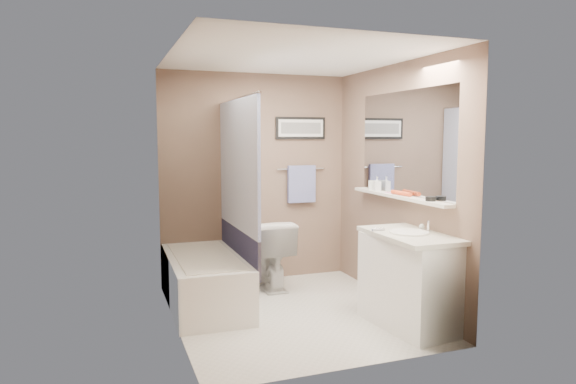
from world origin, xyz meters
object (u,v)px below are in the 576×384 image
object	(u,v)px
hair_brush_front	(403,194)
hair_brush_back	(399,193)
bathtub	(205,281)
vanity	(410,282)
glass_jar	(372,185)
soap_bottle	(377,184)
toilet	(269,253)
candle_bowl_near	(431,199)

from	to	relation	value
hair_brush_front	hair_brush_back	size ratio (longest dim) A/B	1.00
bathtub	hair_brush_back	xyz separation A→B (m)	(1.79, -0.67, 0.89)
bathtub	hair_brush_back	world-z (taller)	hair_brush_back
vanity	glass_jar	size ratio (longest dim) A/B	9.00
soap_bottle	glass_jar	bearing A→B (deg)	90.00
toilet	vanity	world-z (taller)	vanity
bathtub	candle_bowl_near	xyz separation A→B (m)	(1.79, -1.18, 0.89)
bathtub	toilet	world-z (taller)	toilet
bathtub	hair_brush_back	bearing A→B (deg)	-19.63
hair_brush_front	candle_bowl_near	bearing A→B (deg)	-90.00
candle_bowl_near	hair_brush_front	size ratio (longest dim) A/B	0.41
bathtub	soap_bottle	distance (m)	2.03
toilet	candle_bowl_near	distance (m)	2.00
hair_brush_back	bathtub	bearing A→B (deg)	159.29
toilet	vanity	size ratio (longest dim) A/B	0.85
hair_brush_back	soap_bottle	size ratio (longest dim) A/B	1.50
hair_brush_back	candle_bowl_near	bearing A→B (deg)	-90.00
candle_bowl_near	glass_jar	xyz separation A→B (m)	(0.00, 1.04, 0.03)
candle_bowl_near	soap_bottle	world-z (taller)	soap_bottle
hair_brush_front	soap_bottle	xyz separation A→B (m)	(0.00, 0.51, 0.05)
toilet	candle_bowl_near	xyz separation A→B (m)	(0.99, -1.57, 0.75)
bathtub	toilet	bearing A→B (deg)	27.32
hair_brush_back	glass_jar	distance (m)	0.54
toilet	hair_brush_front	world-z (taller)	hair_brush_front
vanity	soap_bottle	size ratio (longest dim) A/B	6.14
soap_bottle	hair_brush_front	bearing A→B (deg)	-90.00
soap_bottle	hair_brush_back	bearing A→B (deg)	-90.00
toilet	soap_bottle	xyz separation A→B (m)	(0.99, -0.63, 0.80)
bathtub	toilet	distance (m)	0.90
candle_bowl_near	hair_brush_front	bearing A→B (deg)	90.00
vanity	soap_bottle	bearing A→B (deg)	73.01
toilet	vanity	distance (m)	1.76
vanity	soap_bottle	world-z (taller)	soap_bottle
glass_jar	hair_brush_front	bearing A→B (deg)	-90.00
bathtub	soap_bottle	bearing A→B (deg)	-6.62
toilet	soap_bottle	size ratio (longest dim) A/B	5.24
toilet	soap_bottle	bearing A→B (deg)	147.65
soap_bottle	candle_bowl_near	bearing A→B (deg)	-90.00
vanity	hair_brush_front	xyz separation A→B (m)	(0.19, 0.42, 0.74)
candle_bowl_near	glass_jar	distance (m)	1.04
toilet	glass_jar	world-z (taller)	glass_jar
vanity	glass_jar	bearing A→B (deg)	74.10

